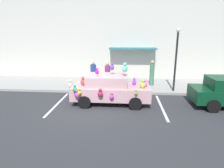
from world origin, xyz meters
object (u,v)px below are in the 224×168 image
Objects in this scene: street_lamp_post at (176,53)px; pedestrian_walking_past at (108,76)px; plush_covered_car at (110,89)px; teddy_bear_on_sidewalk at (70,84)px; pedestrian_by_lamp at (93,75)px; pedestrian_near_shopfront at (152,74)px.

street_lamp_post is 4.52m from pedestrian_walking_past.
street_lamp_post is at bearing 28.62° from plush_covered_car.
teddy_bear_on_sidewalk is at bearing 178.33° from street_lamp_post.
plush_covered_car is 2.38× the size of pedestrian_walking_past.
pedestrian_by_lamp is (-1.37, 2.77, 0.13)m from plush_covered_car.
plush_covered_car is 3.69m from teddy_bear_on_sidewalk.
plush_covered_car is at bearing -63.58° from pedestrian_by_lamp.
pedestrian_walking_past is (-0.38, 2.42, 0.14)m from plush_covered_car.
plush_covered_car is 1.07× the size of street_lamp_post.
plush_covered_car reaches higher than pedestrian_near_shopfront.
street_lamp_post reaches higher than pedestrian_walking_past.
plush_covered_car is at bearing -151.38° from street_lamp_post.
pedestrian_near_shopfront is at bearing 135.10° from street_lamp_post.
pedestrian_by_lamp is at bearing 116.42° from plush_covered_car.
plush_covered_car reaches higher than pedestrian_by_lamp.
pedestrian_by_lamp is at bearing 17.43° from teddy_bear_on_sidewalk.
pedestrian_walking_past is (-4.23, 0.31, -1.57)m from street_lamp_post.
pedestrian_near_shopfront is at bearing 17.01° from pedestrian_walking_past.
pedestrian_walking_past is at bearing -19.20° from pedestrian_by_lamp.
teddy_bear_on_sidewalk is at bearing -169.30° from pedestrian_near_shopfront.
plush_covered_car is 4.72m from street_lamp_post.
pedestrian_near_shopfront is 4.04m from pedestrian_by_lamp.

